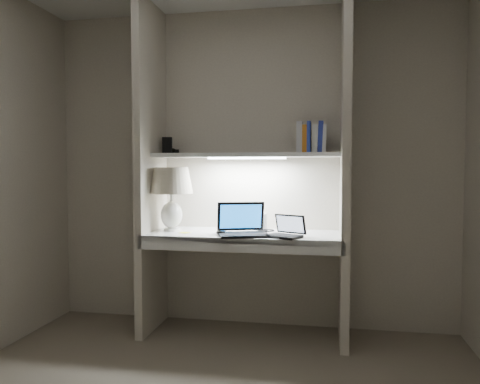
% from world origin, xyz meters
% --- Properties ---
extents(back_wall, '(3.20, 0.01, 2.50)m').
position_xyz_m(back_wall, '(0.00, 1.50, 1.25)').
color(back_wall, beige).
rests_on(back_wall, floor).
extents(alcove_panel_left, '(0.06, 0.55, 2.50)m').
position_xyz_m(alcove_panel_left, '(-0.73, 1.23, 1.25)').
color(alcove_panel_left, beige).
rests_on(alcove_panel_left, floor).
extents(alcove_panel_right, '(0.06, 0.55, 2.50)m').
position_xyz_m(alcove_panel_right, '(0.73, 1.23, 1.25)').
color(alcove_panel_right, beige).
rests_on(alcove_panel_right, floor).
extents(desk, '(1.40, 0.55, 0.04)m').
position_xyz_m(desk, '(0.00, 1.23, 0.75)').
color(desk, white).
rests_on(desk, alcove_panel_left).
extents(desk_apron, '(1.46, 0.03, 0.10)m').
position_xyz_m(desk_apron, '(0.00, 0.96, 0.72)').
color(desk_apron, silver).
rests_on(desk_apron, desk).
extents(shelf, '(1.40, 0.36, 0.03)m').
position_xyz_m(shelf, '(0.00, 1.32, 1.35)').
color(shelf, silver).
rests_on(shelf, back_wall).
extents(strip_light, '(0.60, 0.04, 0.02)m').
position_xyz_m(strip_light, '(0.00, 1.32, 1.33)').
color(strip_light, white).
rests_on(strip_light, shelf).
extents(table_lamp, '(0.33, 0.33, 0.49)m').
position_xyz_m(table_lamp, '(-0.57, 1.23, 1.10)').
color(table_lamp, white).
rests_on(table_lamp, desk).
extents(laptop_main, '(0.42, 0.39, 0.23)m').
position_xyz_m(laptop_main, '(0.01, 1.12, 0.82)').
color(laptop_main, black).
rests_on(laptop_main, desk).
extents(laptop_netbook, '(0.30, 0.29, 0.15)m').
position_xyz_m(laptop_netbook, '(0.32, 1.07, 0.81)').
color(laptop_netbook, black).
rests_on(laptop_netbook, desk).
extents(speaker, '(0.11, 0.08, 0.13)m').
position_xyz_m(speaker, '(0.10, 1.41, 0.84)').
color(speaker, silver).
rests_on(speaker, desk).
extents(mouse, '(0.11, 0.09, 0.03)m').
position_xyz_m(mouse, '(-0.14, 1.08, 0.79)').
color(mouse, black).
rests_on(mouse, desk).
extents(cable_coil, '(0.12, 0.12, 0.01)m').
position_xyz_m(cable_coil, '(0.16, 1.34, 0.78)').
color(cable_coil, black).
rests_on(cable_coil, desk).
extents(sticky_note, '(0.09, 0.09, 0.00)m').
position_xyz_m(sticky_note, '(-0.44, 1.15, 0.77)').
color(sticky_note, yellow).
rests_on(sticky_note, desk).
extents(book_row, '(0.22, 0.15, 0.23)m').
position_xyz_m(book_row, '(0.49, 1.34, 1.47)').
color(book_row, silver).
rests_on(book_row, shelf).
extents(shelf_box, '(0.09, 0.07, 0.13)m').
position_xyz_m(shelf_box, '(-0.64, 1.35, 1.43)').
color(shelf_box, black).
rests_on(shelf_box, shelf).
extents(shelf_gadget, '(0.13, 0.11, 0.05)m').
position_xyz_m(shelf_gadget, '(-0.63, 1.37, 1.39)').
color(shelf_gadget, black).
rests_on(shelf_gadget, shelf).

